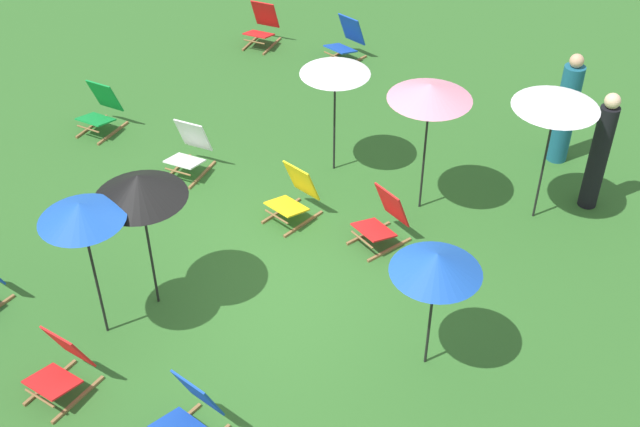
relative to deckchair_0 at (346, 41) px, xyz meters
name	(u,v)px	position (x,y,z in m)	size (l,w,h in m)	color
ground_plane	(265,292)	(2.68, -5.85, -0.37)	(40.00, 40.00, 0.00)	#2D6026
deckchair_0	(346,41)	(0.00, 0.00, 0.00)	(0.59, 0.82, 0.83)	olive
deckchair_2	(189,150)	(0.10, -4.39, 0.00)	(0.61, 0.84, 0.83)	olive
deckchair_3	(294,196)	(2.06, -4.39, 0.00)	(0.58, 0.82, 0.83)	olive
deckchair_4	(262,26)	(-1.67, -0.40, 0.00)	(0.62, 0.84, 0.83)	olive
deckchair_5	(383,220)	(3.35, -4.14, 0.00)	(0.69, 0.87, 0.83)	olive
deckchair_6	(62,366)	(1.83, -8.34, 0.00)	(0.50, 0.78, 0.83)	olive
deckchair_8	(189,413)	(3.40, -8.01, 0.00)	(0.52, 0.79, 0.83)	olive
deckchair_11	(101,110)	(-1.87, -4.33, 0.00)	(0.57, 0.82, 0.83)	olive
umbrella_0	(430,92)	(3.38, -3.17, 1.50)	(1.13, 1.13, 1.98)	black
umbrella_1	(81,212)	(1.53, -7.46, 1.43)	(0.95, 0.95, 1.91)	black
umbrella_2	(437,263)	(4.90, -5.70, 1.14)	(0.99, 0.99, 1.64)	black
umbrella_3	(557,100)	(4.81, -2.44, 1.51)	(1.13, 1.13, 1.99)	black
umbrella_4	(335,67)	(1.84, -3.09, 1.35)	(1.01, 1.01, 1.83)	black
umbrella_5	(139,186)	(1.68, -6.74, 1.40)	(1.07, 1.07, 1.93)	black
person_0	(599,153)	(5.33, -1.74, 0.51)	(0.27, 0.27, 1.81)	black
person_1	(566,112)	(4.51, -0.88, 0.47)	(0.33, 0.33, 1.78)	#195972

